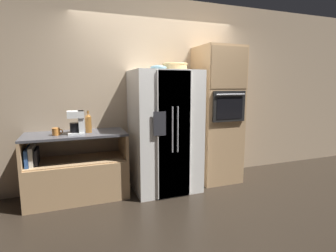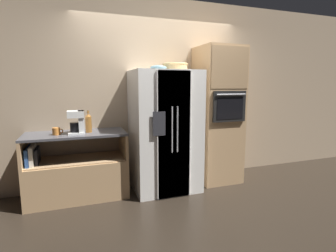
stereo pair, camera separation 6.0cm
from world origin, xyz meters
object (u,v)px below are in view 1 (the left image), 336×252
at_px(wall_oven, 217,115).
at_px(bottle_tall, 88,123).
at_px(refrigerator, 165,131).
at_px(wicker_basket, 175,67).
at_px(mug, 56,132).
at_px(coffee_maker, 78,122).
at_px(fruit_bowl, 158,68).

xyz_separation_m(wall_oven, bottle_tall, (-1.94, 0.01, -0.03)).
relative_size(refrigerator, wall_oven, 0.82).
bearing_deg(wall_oven, bottle_tall, 179.67).
bearing_deg(wicker_basket, mug, -177.50).
bearing_deg(coffee_maker, fruit_bowl, -1.77).
bearing_deg(refrigerator, wicker_basket, 27.22).
xyz_separation_m(wicker_basket, mug, (-1.64, -0.07, -0.84)).
height_order(refrigerator, fruit_bowl, fruit_bowl).
relative_size(refrigerator, mug, 13.18).
bearing_deg(bottle_tall, coffee_maker, -157.72).
relative_size(wall_oven, bottle_tall, 7.12).
bearing_deg(wall_oven, fruit_bowl, -175.51).
xyz_separation_m(refrigerator, mug, (-1.44, 0.03, 0.08)).
bearing_deg(bottle_tall, mug, -173.05).
xyz_separation_m(fruit_bowl, mug, (-1.34, 0.04, -0.81)).
relative_size(wall_oven, wicker_basket, 5.72).
bearing_deg(fruit_bowl, refrigerator, 6.36).
bearing_deg(wicker_basket, fruit_bowl, -159.01).
xyz_separation_m(bottle_tall, mug, (-0.39, -0.05, -0.08)).
xyz_separation_m(wall_oven, coffee_maker, (-2.07, -0.04, 0.00)).
xyz_separation_m(refrigerator, fruit_bowl, (-0.10, -0.01, 0.89)).
relative_size(refrigerator, coffee_maker, 5.76).
height_order(bottle_tall, mug, bottle_tall).
xyz_separation_m(refrigerator, wicker_basket, (0.20, 0.10, 0.92)).
distance_m(fruit_bowl, coffee_maker, 1.29).
height_order(wall_oven, fruit_bowl, wall_oven).
height_order(wicker_basket, mug, wicker_basket).
height_order(mug, coffee_maker, coffee_maker).
distance_m(refrigerator, wall_oven, 0.92).
xyz_separation_m(refrigerator, coffee_maker, (-1.18, 0.02, 0.19)).
bearing_deg(fruit_bowl, wall_oven, 4.49).
bearing_deg(bottle_tall, fruit_bowl, -5.37).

